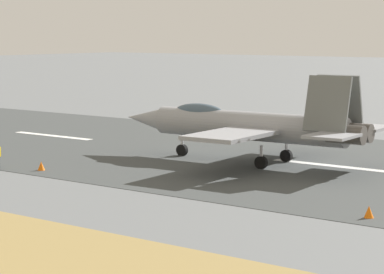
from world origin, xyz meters
name	(u,v)px	position (x,y,z in m)	size (l,w,h in m)	color
ground_plane	(346,168)	(0.00, 0.00, 0.00)	(400.00, 400.00, 0.00)	slate
runway_strip	(346,167)	(-0.02, 0.00, 0.01)	(240.00, 26.00, 0.02)	#3B3F3F
fighter_jet	(249,125)	(5.65, 1.92, 2.37)	(17.47, 13.25, 5.56)	gray
marker_cone_near	(369,212)	(-6.72, 11.59, 0.28)	(0.44, 0.44, 0.55)	orange
marker_cone_mid	(41,166)	(13.79, 11.59, 0.28)	(0.44, 0.44, 0.55)	orange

